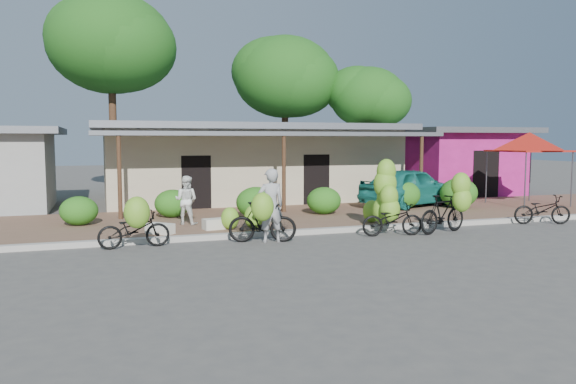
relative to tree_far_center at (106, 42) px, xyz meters
name	(u,v)px	position (x,y,z in m)	size (l,w,h in m)	color
ground	(359,245)	(5.69, -16.11, -7.40)	(100.00, 100.00, 0.00)	#4E4B48
sidewalk	(294,217)	(5.69, -11.11, -7.34)	(60.00, 6.00, 0.12)	brown
curb	(329,230)	(5.69, -14.11, -7.32)	(60.00, 0.25, 0.15)	#A8A399
shop_main	(249,162)	(5.69, -5.18, -5.67)	(13.00, 8.50, 3.35)	#C4B994
shop_pink	(453,160)	(16.19, -5.12, -5.72)	(6.00, 6.00, 3.25)	#CE1F87
tree_far_center	(106,42)	(0.00, 0.00, 0.00)	(6.04, 5.99, 9.69)	#553522
tree_center_right	(281,75)	(9.00, 0.50, -1.21)	(5.61, 5.52, 8.29)	#553522
tree_near_right	(364,96)	(13.00, -1.50, -2.36)	(4.23, 4.03, 6.61)	#553522
hedge_0	(79,211)	(-1.15, -11.05, -6.84)	(1.12, 1.01, 0.88)	#2C6116
hedge_1	(173,203)	(1.74, -10.19, -6.81)	(1.18, 1.07, 0.92)	#2C6116
hedge_2	(256,202)	(4.32, -11.24, -6.76)	(1.32, 1.19, 1.03)	#2C6116
hedge_3	(324,201)	(6.81, -11.03, -6.81)	(1.20, 1.08, 0.94)	#2C6116
hedge_4	(402,195)	(10.13, -10.62, -6.75)	(1.35, 1.21, 1.05)	#2C6116
hedge_5	(459,193)	(12.33, -10.99, -6.71)	(1.44, 1.30, 1.12)	#2C6116
red_canopy	(529,142)	(15.52, -11.00, -4.78)	(3.50, 3.50, 2.86)	#59595E
bike_far_left	(135,226)	(0.25, -14.75, -6.84)	(1.78, 1.27, 1.35)	black
bike_left	(262,219)	(3.45, -15.01, -6.78)	(1.85, 1.36, 1.38)	black
bike_center	(389,205)	(7.22, -14.85, -6.55)	(1.82, 1.27, 2.14)	black
bike_right	(447,209)	(8.84, -15.32, -6.67)	(1.94, 1.38, 1.78)	black
bike_far_right	(542,210)	(12.79, -14.72, -6.93)	(1.88, 1.18, 0.93)	black
loose_banana_a	(230,218)	(2.98, -13.28, -6.95)	(0.52, 0.44, 0.64)	#85C030
loose_banana_b	(254,217)	(3.66, -13.39, -6.93)	(0.56, 0.48, 0.70)	#85C030
loose_banana_c	(372,211)	(7.45, -13.36, -6.93)	(0.56, 0.47, 0.70)	#85C030
sack_near	(218,224)	(2.67, -13.07, -7.13)	(0.85, 0.40, 0.30)	silver
sack_far	(160,229)	(1.00, -13.39, -7.14)	(0.75, 0.38, 0.28)	silver
vendor	(271,206)	(3.69, -14.96, -6.43)	(0.71, 0.46, 1.94)	#9B9B9B
bystander	(186,200)	(1.94, -11.91, -6.54)	(0.72, 0.56, 1.48)	white
teal_van	(410,187)	(10.87, -9.91, -6.53)	(1.77, 4.40, 1.50)	#186F65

